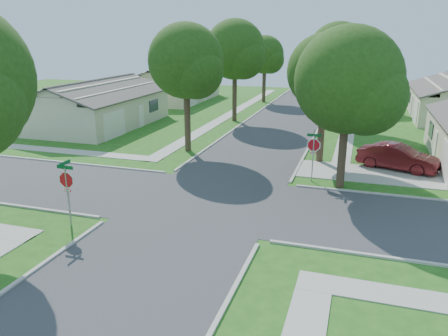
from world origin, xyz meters
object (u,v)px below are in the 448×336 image
at_px(stop_sign_ne, 314,147).
at_px(tree_w_near, 187,65).
at_px(tree_e_far, 345,54).
at_px(car_curb_west, 302,89).
at_px(car_curb_east, 322,110).
at_px(tree_w_mid, 235,52).
at_px(stop_sign_sw, 67,183).
at_px(tree_w_far, 265,57).
at_px(car_driveway, 398,157).
at_px(tree_e_near, 326,75).
at_px(tree_ne_corner, 349,85).
at_px(tree_e_mid, 339,56).
at_px(house_nw_far, 174,88).
at_px(house_nw_near, 98,109).

bearing_deg(stop_sign_ne, tree_w_near, 155.26).
xyz_separation_m(tree_e_far, car_curb_west, (-5.95, 9.19, -5.24)).
relative_size(car_curb_east, car_curb_west, 0.75).
relative_size(stop_sign_ne, tree_w_mid, 0.31).
distance_m(stop_sign_sw, tree_w_far, 38.86).
relative_size(stop_sign_sw, car_curb_east, 0.78).
bearing_deg(car_curb_west, car_driveway, 100.05).
xyz_separation_m(stop_sign_ne, tree_w_far, (-9.35, 29.31, 3.48)).
height_order(tree_e_near, tree_w_near, tree_w_near).
height_order(stop_sign_sw, tree_ne_corner, tree_ne_corner).
relative_size(tree_e_mid, car_driveway, 1.93).
bearing_deg(tree_ne_corner, stop_sign_ne, 163.45).
bearing_deg(car_curb_west, house_nw_far, 29.95).
xyz_separation_m(tree_ne_corner, house_nw_far, (-22.35, 27.79, -4.08)).
xyz_separation_m(house_nw_near, house_nw_far, (0.00, 17.00, 0.00)).
bearing_deg(tree_e_mid, car_curb_east, 107.83).
bearing_deg(car_driveway, stop_sign_sw, 151.75).
bearing_deg(house_nw_far, tree_e_mid, -27.91).
distance_m(stop_sign_sw, tree_w_near, 14.30).
bearing_deg(car_curb_west, car_curb_east, 97.05).
relative_size(tree_e_near, tree_w_far, 1.03).
height_order(tree_e_mid, car_curb_west, tree_e_mid).
distance_m(stop_sign_ne, car_curb_west, 38.97).
distance_m(stop_sign_ne, tree_ne_corner, 3.96).
height_order(tree_e_mid, tree_e_far, tree_e_mid).
xyz_separation_m(tree_w_near, house_nw_near, (-11.35, 5.99, -4.60)).
bearing_deg(stop_sign_ne, tree_w_mid, 119.80).
xyz_separation_m(tree_ne_corner, house_nw_near, (-22.35, 10.79, -4.08)).
bearing_deg(tree_e_near, tree_w_far, 110.61).
relative_size(stop_sign_ne, house_nw_near, 0.22).
xyz_separation_m(stop_sign_sw, tree_w_near, (0.06, 13.71, 4.08)).
relative_size(stop_sign_sw, tree_w_far, 0.37).
bearing_deg(tree_w_mid, tree_e_far, 54.15).
bearing_deg(tree_e_far, tree_w_near, -110.60).
relative_size(stop_sign_sw, tree_e_near, 0.36).
bearing_deg(house_nw_far, tree_e_near, -47.94).
bearing_deg(stop_sign_sw, stop_sign_ne, 45.00).
height_order(house_nw_near, car_curb_east, house_nw_near).
bearing_deg(car_curb_east, tree_w_near, -118.08).
distance_m(house_nw_far, car_curb_east, 20.17).
relative_size(stop_sign_ne, tree_w_near, 0.33).
xyz_separation_m(stop_sign_ne, tree_w_mid, (-9.34, 16.31, 4.46)).
height_order(tree_e_near, car_driveway, tree_e_near).
relative_size(tree_ne_corner, car_driveway, 1.81).
bearing_deg(tree_ne_corner, tree_e_mid, 95.45).
relative_size(car_driveway, car_curb_west, 0.93).
xyz_separation_m(tree_e_mid, car_curb_west, (-5.96, 22.19, -5.51)).
xyz_separation_m(tree_w_near, car_curb_east, (7.84, 16.85, -5.46)).
xyz_separation_m(stop_sign_ne, tree_w_near, (-9.34, 4.31, 4.08)).
distance_m(tree_e_far, car_driveway, 26.27).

